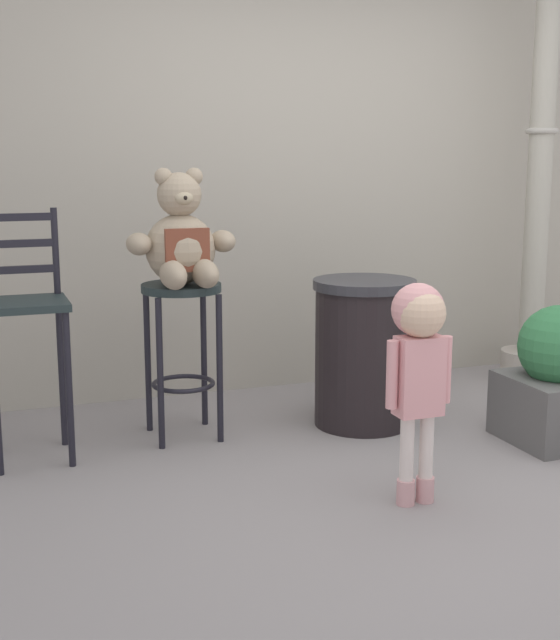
# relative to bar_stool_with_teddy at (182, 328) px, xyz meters

# --- Properties ---
(ground_plane) EXTENTS (24.00, 24.00, 0.00)m
(ground_plane) POSITION_rel_bar_stool_with_teddy_xyz_m (0.91, -1.13, -0.57)
(ground_plane) COLOR gray
(building_wall) EXTENTS (6.00, 0.30, 3.08)m
(building_wall) POSITION_rel_bar_stool_with_teddy_xyz_m (0.91, 0.91, 0.98)
(building_wall) COLOR #A69E90
(building_wall) RESTS_ON ground_plane
(bar_stool_with_teddy) EXTENTS (0.40, 0.40, 0.79)m
(bar_stool_with_teddy) POSITION_rel_bar_stool_with_teddy_xyz_m (0.00, 0.00, 0.00)
(bar_stool_with_teddy) COLOR #1F2A2B
(bar_stool_with_teddy) RESTS_ON ground_plane
(teddy_bear) EXTENTS (0.54, 0.49, 0.57)m
(teddy_bear) POSITION_rel_bar_stool_with_teddy_xyz_m (0.00, -0.03, 0.43)
(teddy_bear) COLOR tan
(teddy_bear) RESTS_ON bar_stool_with_teddy
(child_walking) EXTENTS (0.29, 0.23, 0.92)m
(child_walking) POSITION_rel_bar_stool_with_teddy_xyz_m (0.69, -1.17, 0.10)
(child_walking) COLOR #CF9799
(child_walking) RESTS_ON ground_plane
(trash_bin) EXTENTS (0.54, 0.54, 0.78)m
(trash_bin) POSITION_rel_bar_stool_with_teddy_xyz_m (0.95, -0.13, -0.17)
(trash_bin) COLOR black
(trash_bin) RESTS_ON ground_plane
(lamppost) EXTENTS (0.36, 0.36, 2.71)m
(lamppost) POSITION_rel_bar_stool_with_teddy_xyz_m (2.39, 0.38, 0.50)
(lamppost) COLOR #AAA195
(lamppost) RESTS_ON ground_plane
(bar_chair_empty) EXTENTS (0.38, 0.38, 1.18)m
(bar_chair_empty) POSITION_rel_bar_stool_with_teddy_xyz_m (-0.75, -0.06, 0.10)
(bar_chair_empty) COLOR #1F2A2B
(bar_chair_empty) RESTS_ON ground_plane
(planter_with_shrub) EXTENTS (0.48, 0.48, 0.69)m
(planter_with_shrub) POSITION_rel_bar_stool_with_teddy_xyz_m (1.74, -0.72, -0.25)
(planter_with_shrub) COLOR #575554
(planter_with_shrub) RESTS_ON ground_plane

